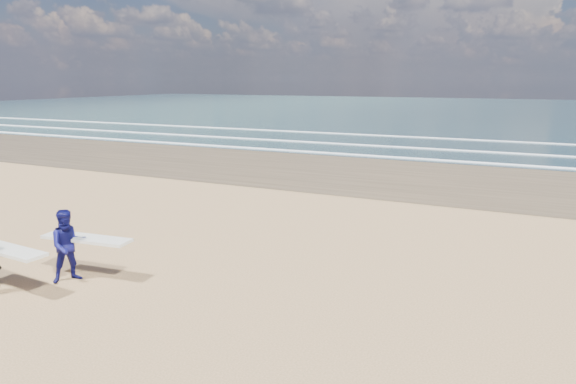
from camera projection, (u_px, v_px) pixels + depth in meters
The scene contains 1 object.
surfer_far at pixel (70, 245), 11.69m from camera, with size 2.24×1.25×1.69m.
Camera 1 is at (9.94, -6.80, 4.56)m, focal length 32.00 mm.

